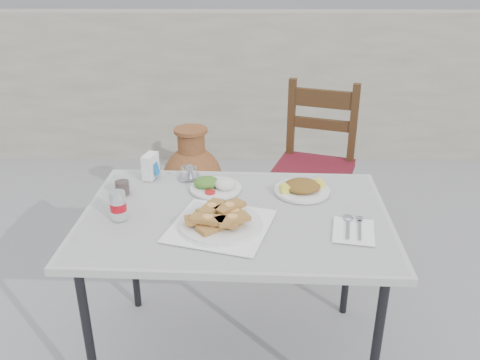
{
  "coord_description": "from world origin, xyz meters",
  "views": [
    {
      "loc": [
        0.05,
        -1.63,
        1.65
      ],
      "look_at": [
        0.02,
        0.14,
        0.83
      ],
      "focal_mm": 38.0,
      "sensor_mm": 36.0,
      "label": 1
    }
  ],
  "objects_px": {
    "salad_rice_plate": "(215,185)",
    "chair": "(314,166)",
    "terracotta_urn": "(193,184)",
    "cafe_table": "(235,224)",
    "soda_can": "(118,205)",
    "condiment_caddy": "(189,174)",
    "pide_plate": "(220,218)",
    "napkin_holder": "(150,166)",
    "salad_chopped_plate": "(302,188)",
    "cola_glass": "(122,185)"
  },
  "relations": [
    {
      "from": "salad_rice_plate",
      "to": "chair",
      "type": "height_order",
      "value": "chair"
    },
    {
      "from": "cafe_table",
      "to": "salad_chopped_plate",
      "type": "xyz_separation_m",
      "value": [
        0.27,
        0.19,
        0.07
      ]
    },
    {
      "from": "cafe_table",
      "to": "salad_rice_plate",
      "type": "distance_m",
      "value": 0.23
    },
    {
      "from": "soda_can",
      "to": "pide_plate",
      "type": "bearing_deg",
      "value": -7.83
    },
    {
      "from": "soda_can",
      "to": "napkin_holder",
      "type": "relative_size",
      "value": 1.0
    },
    {
      "from": "cafe_table",
      "to": "condiment_caddy",
      "type": "relative_size",
      "value": 12.09
    },
    {
      "from": "napkin_holder",
      "to": "cafe_table",
      "type": "bearing_deg",
      "value": -26.23
    },
    {
      "from": "cafe_table",
      "to": "pide_plate",
      "type": "bearing_deg",
      "value": -116.69
    },
    {
      "from": "cafe_table",
      "to": "pide_plate",
      "type": "distance_m",
      "value": 0.14
    },
    {
      "from": "cola_glass",
      "to": "soda_can",
      "type": "bearing_deg",
      "value": -80.76
    },
    {
      "from": "salad_chopped_plate",
      "to": "terracotta_urn",
      "type": "xyz_separation_m",
      "value": [
        -0.56,
        0.93,
        -0.42
      ]
    },
    {
      "from": "napkin_holder",
      "to": "salad_chopped_plate",
      "type": "bearing_deg",
      "value": 2.26
    },
    {
      "from": "cafe_table",
      "to": "salad_chopped_plate",
      "type": "distance_m",
      "value": 0.34
    },
    {
      "from": "cola_glass",
      "to": "terracotta_urn",
      "type": "bearing_deg",
      "value": 79.33
    },
    {
      "from": "soda_can",
      "to": "condiment_caddy",
      "type": "height_order",
      "value": "soda_can"
    },
    {
      "from": "terracotta_urn",
      "to": "cafe_table",
      "type": "bearing_deg",
      "value": -75.51
    },
    {
      "from": "cafe_table",
      "to": "terracotta_urn",
      "type": "height_order",
      "value": "cafe_table"
    },
    {
      "from": "pide_plate",
      "to": "salad_chopped_plate",
      "type": "distance_m",
      "value": 0.44
    },
    {
      "from": "soda_can",
      "to": "chair",
      "type": "bearing_deg",
      "value": 49.75
    },
    {
      "from": "pide_plate",
      "to": "condiment_caddy",
      "type": "height_order",
      "value": "pide_plate"
    },
    {
      "from": "pide_plate",
      "to": "salad_rice_plate",
      "type": "distance_m",
      "value": 0.31
    },
    {
      "from": "soda_can",
      "to": "cola_glass",
      "type": "relative_size",
      "value": 1.19
    },
    {
      "from": "chair",
      "to": "terracotta_urn",
      "type": "bearing_deg",
      "value": -172.45
    },
    {
      "from": "soda_can",
      "to": "terracotta_urn",
      "type": "height_order",
      "value": "soda_can"
    },
    {
      "from": "pide_plate",
      "to": "salad_rice_plate",
      "type": "relative_size",
      "value": 1.97
    },
    {
      "from": "napkin_holder",
      "to": "condiment_caddy",
      "type": "height_order",
      "value": "napkin_holder"
    },
    {
      "from": "cola_glass",
      "to": "napkin_holder",
      "type": "relative_size",
      "value": 0.85
    },
    {
      "from": "cola_glass",
      "to": "napkin_holder",
      "type": "distance_m",
      "value": 0.19
    },
    {
      "from": "chair",
      "to": "pide_plate",
      "type": "bearing_deg",
      "value": -95.64
    },
    {
      "from": "salad_chopped_plate",
      "to": "napkin_holder",
      "type": "xyz_separation_m",
      "value": [
        -0.65,
        0.14,
        0.04
      ]
    },
    {
      "from": "cafe_table",
      "to": "pide_plate",
      "type": "xyz_separation_m",
      "value": [
        -0.05,
        -0.1,
        0.08
      ]
    },
    {
      "from": "cola_glass",
      "to": "chair",
      "type": "relative_size",
      "value": 0.1
    },
    {
      "from": "cafe_table",
      "to": "napkin_holder",
      "type": "xyz_separation_m",
      "value": [
        -0.38,
        0.32,
        0.1
      ]
    },
    {
      "from": "condiment_caddy",
      "to": "terracotta_urn",
      "type": "distance_m",
      "value": 0.91
    },
    {
      "from": "salad_chopped_plate",
      "to": "chair",
      "type": "bearing_deg",
      "value": 78.5
    },
    {
      "from": "cola_glass",
      "to": "terracotta_urn",
      "type": "distance_m",
      "value": 1.07
    },
    {
      "from": "chair",
      "to": "cafe_table",
      "type": "bearing_deg",
      "value": -95.37
    },
    {
      "from": "cafe_table",
      "to": "soda_can",
      "type": "height_order",
      "value": "soda_can"
    },
    {
      "from": "salad_rice_plate",
      "to": "terracotta_urn",
      "type": "relative_size",
      "value": 0.32
    },
    {
      "from": "soda_can",
      "to": "napkin_holder",
      "type": "height_order",
      "value": "same"
    },
    {
      "from": "pide_plate",
      "to": "soda_can",
      "type": "height_order",
      "value": "soda_can"
    },
    {
      "from": "salad_rice_plate",
      "to": "cola_glass",
      "type": "height_order",
      "value": "cola_glass"
    },
    {
      "from": "soda_can",
      "to": "chair",
      "type": "xyz_separation_m",
      "value": [
        0.87,
        1.03,
        -0.28
      ]
    },
    {
      "from": "soda_can",
      "to": "condiment_caddy",
      "type": "xyz_separation_m",
      "value": [
        0.23,
        0.37,
        -0.03
      ]
    },
    {
      "from": "salad_chopped_plate",
      "to": "chair",
      "type": "xyz_separation_m",
      "value": [
        0.16,
        0.79,
        -0.24
      ]
    },
    {
      "from": "cafe_table",
      "to": "chair",
      "type": "xyz_separation_m",
      "value": [
        0.44,
        0.98,
        -0.17
      ]
    },
    {
      "from": "salad_chopped_plate",
      "to": "napkin_holder",
      "type": "height_order",
      "value": "napkin_holder"
    },
    {
      "from": "cola_glass",
      "to": "napkin_holder",
      "type": "bearing_deg",
      "value": 61.69
    },
    {
      "from": "napkin_holder",
      "to": "pide_plate",
      "type": "bearing_deg",
      "value": -38.34
    },
    {
      "from": "terracotta_urn",
      "to": "pide_plate",
      "type": "bearing_deg",
      "value": -79.05
    }
  ]
}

